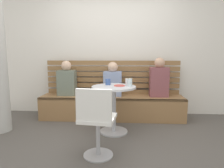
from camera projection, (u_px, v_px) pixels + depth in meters
ground at (106, 146)px, 2.64m from camera, size 8.00×8.00×0.00m
back_wall at (113, 44)px, 4.05m from camera, size 5.20×0.10×2.90m
booth_bench at (112, 107)px, 3.79m from camera, size 2.70×0.52×0.44m
booth_backrest at (113, 77)px, 3.95m from camera, size 2.65×0.04×0.67m
cafe_table at (114, 100)px, 3.05m from camera, size 0.68×0.68×0.74m
white_chair at (97, 120)px, 2.27m from camera, size 0.45×0.45×0.85m
person_adult at (159, 79)px, 3.68m from camera, size 0.34×0.22×0.73m
person_child_left at (113, 81)px, 3.74m from camera, size 0.34×0.22×0.65m
person_child_middle at (67, 80)px, 3.80m from camera, size 0.34×0.22×0.67m
cup_glass_tall at (130, 82)px, 2.99m from camera, size 0.07×0.07×0.12m
cup_mug_blue at (108, 82)px, 3.16m from camera, size 0.08×0.08×0.09m
cup_water_clear at (127, 82)px, 3.07m from camera, size 0.07×0.07×0.11m
plate_small at (119, 86)px, 3.04m from camera, size 0.17×0.17×0.01m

